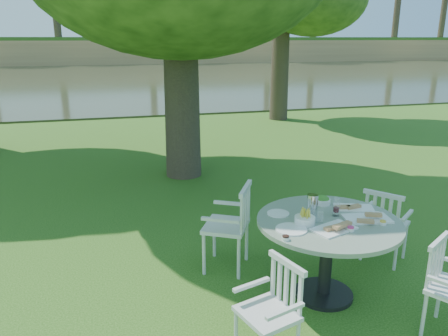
{
  "coord_description": "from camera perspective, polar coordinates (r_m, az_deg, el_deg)",
  "views": [
    {
      "loc": [
        -1.37,
        -4.85,
        2.41
      ],
      "look_at": [
        0.0,
        0.2,
        0.85
      ],
      "focal_mm": 35.0,
      "sensor_mm": 36.0,
      "label": 1
    }
  ],
  "objects": [
    {
      "name": "chair_sw",
      "position": [
        3.49,
        6.77,
        -17.19
      ],
      "size": [
        0.49,
        0.5,
        0.81
      ],
      "rotation": [
        0.0,
        0.0,
        -1.27
      ],
      "color": "silver",
      "rests_on": "ground"
    },
    {
      "name": "chair_nw",
      "position": [
        4.65,
        1.4,
        -6.92
      ],
      "size": [
        0.62,
        0.64,
        0.95
      ],
      "rotation": [
        0.0,
        0.0,
        -2.08
      ],
      "color": "silver",
      "rests_on": "ground"
    },
    {
      "name": "chair_se",
      "position": [
        4.16,
        27.03,
        -12.93
      ],
      "size": [
        0.56,
        0.55,
        0.83
      ],
      "rotation": [
        0.0,
        0.0,
        0.55
      ],
      "color": "silver",
      "rests_on": "ground"
    },
    {
      "name": "tableware",
      "position": [
        4.19,
        13.04,
        -5.95
      ],
      "size": [
        1.17,
        0.85,
        0.21
      ],
      "color": "white",
      "rests_on": "table"
    },
    {
      "name": "table",
      "position": [
        4.24,
        13.4,
        -8.65
      ],
      "size": [
        1.33,
        1.33,
        0.8
      ],
      "color": "black",
      "rests_on": "ground"
    },
    {
      "name": "ground",
      "position": [
        5.59,
        0.54,
        -8.95
      ],
      "size": [
        140.0,
        140.0,
        0.0
      ],
      "primitive_type": "plane",
      "color": "#1B430E",
      "rests_on": "ground"
    },
    {
      "name": "chair_ne",
      "position": [
        5.1,
        20.12,
        -6.49
      ],
      "size": [
        0.58,
        0.59,
        0.85
      ],
      "rotation": [
        0.0,
        0.0,
        -4.06
      ],
      "color": "silver",
      "rests_on": "ground"
    },
    {
      "name": "river",
      "position": [
        27.99,
        -12.56,
        11.29
      ],
      "size": [
        100.0,
        28.0,
        0.12
      ],
      "primitive_type": "cube",
      "color": "#2D311D",
      "rests_on": "ground"
    }
  ]
}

